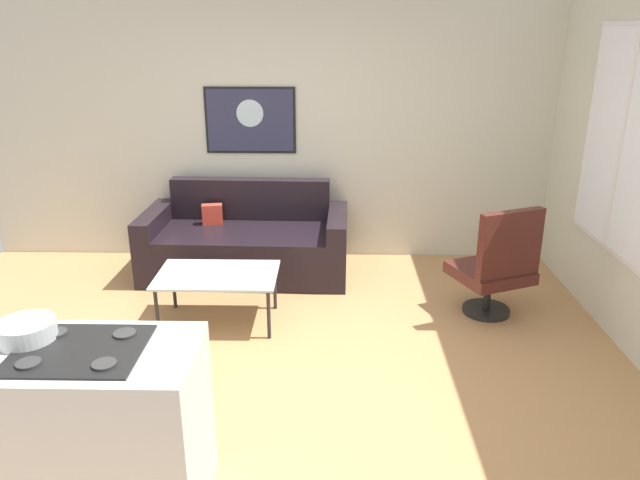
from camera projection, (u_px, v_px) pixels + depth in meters
ground at (276, 378)px, 4.26m from camera, size 6.40×6.40×0.04m
back_wall at (294, 123)px, 6.06m from camera, size 6.40×0.05×2.80m
couch at (247, 244)px, 5.94m from camera, size 2.00×0.97×0.87m
coffee_table at (217, 278)px, 4.89m from camera, size 0.97×0.63×0.44m
armchair at (497, 266)px, 4.97m from camera, size 0.74×0.73×0.97m
kitchen_counter at (30, 431)px, 2.97m from camera, size 1.70×0.62×0.93m
mixing_bowl at (27, 332)px, 2.89m from camera, size 0.28×0.28×0.10m
wall_painting at (250, 120)px, 6.02m from camera, size 0.91×0.03×0.66m
window at (624, 142)px, 4.54m from camera, size 0.03×1.36×1.72m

